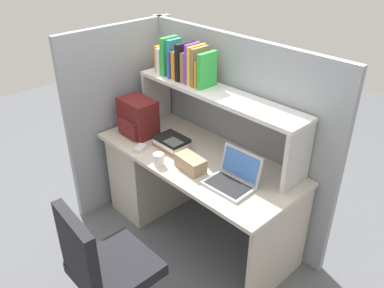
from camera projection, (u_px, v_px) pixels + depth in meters
The scene contains 13 objects.
ground_plane at pixel (196, 232), 3.27m from camera, with size 8.00×8.00×0.00m, color #595B60.
desk at pixel (164, 172), 3.32m from camera, with size 1.60×0.70×0.73m.
cubicle_partition_rear at pixel (232, 134), 3.12m from camera, with size 1.84×0.05×1.55m, color gray.
cubicle_partition_left at pixel (124, 116), 3.40m from camera, with size 0.05×1.06×1.55m, color gray.
overhead_hutch at pixel (217, 104), 2.86m from camera, with size 1.44×0.28×0.45m.
reference_books_on_shelf at pixel (184, 63), 2.97m from camera, with size 0.53×0.18×0.30m.
laptop at pixel (233, 178), 2.58m from camera, with size 0.32×0.26×0.22m.
backpack at pixel (137, 118), 3.15m from camera, with size 0.30×0.23×0.30m.
computer_mouse at pixel (140, 148), 2.98m from camera, with size 0.06×0.10×0.03m, color silver.
paper_cup at pixel (159, 159), 2.79m from camera, with size 0.08×0.08×0.09m, color white.
tissue_box at pixel (191, 163), 2.73m from camera, with size 0.22×0.12×0.10m, color #9E7F60.
desk_book_stack at pixel (171, 143), 2.99m from camera, with size 0.26×0.18×0.09m.
office_chair at pixel (108, 279), 2.34m from camera, with size 0.52×0.52×0.93m.
Camera 1 is at (1.78, -1.74, 2.24)m, focal length 37.15 mm.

